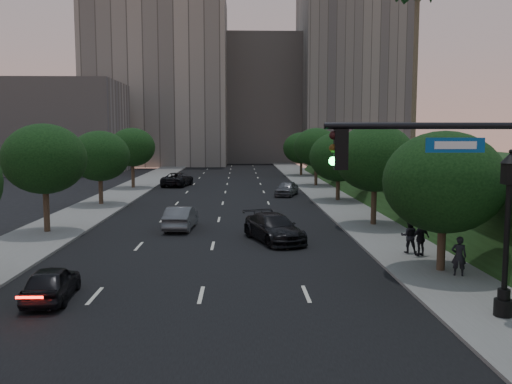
{
  "coord_description": "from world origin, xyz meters",
  "views": [
    {
      "loc": [
        1.47,
        -15.02,
        6.13
      ],
      "look_at": [
        2.18,
        8.18,
        3.6
      ],
      "focal_mm": 38.0,
      "sensor_mm": 36.0,
      "label": 1
    }
  ],
  "objects_px": {
    "street_lamp": "(506,241)",
    "sedan_far_left": "(178,179)",
    "sedan_mid_left": "(181,218)",
    "pedestrian_a": "(459,256)",
    "traffic_signal_mast": "(501,236)",
    "pedestrian_b": "(409,236)",
    "sedan_near_left": "(51,283)",
    "sedan_far_right": "(287,188)",
    "pedestrian_c": "(421,238)",
    "sedan_near_right": "(274,228)"
  },
  "relations": [
    {
      "from": "sedan_near_left",
      "to": "sedan_far_left",
      "type": "distance_m",
      "value": 43.05
    },
    {
      "from": "sedan_mid_left",
      "to": "sedan_far_right",
      "type": "distance_m",
      "value": 20.12
    },
    {
      "from": "sedan_far_right",
      "to": "pedestrian_a",
      "type": "xyz_separation_m",
      "value": [
        4.59,
        -30.56,
        0.26
      ]
    },
    {
      "from": "traffic_signal_mast",
      "to": "sedan_near_right",
      "type": "bearing_deg",
      "value": 103.85
    },
    {
      "from": "pedestrian_a",
      "to": "pedestrian_b",
      "type": "height_order",
      "value": "pedestrian_b"
    },
    {
      "from": "traffic_signal_mast",
      "to": "sedan_near_left",
      "type": "bearing_deg",
      "value": 151.96
    },
    {
      "from": "sedan_mid_left",
      "to": "sedan_near_right",
      "type": "xyz_separation_m",
      "value": [
        5.68,
        -4.07,
        0.03
      ]
    },
    {
      "from": "traffic_signal_mast",
      "to": "street_lamp",
      "type": "xyz_separation_m",
      "value": [
        2.37,
        4.4,
        -1.04
      ]
    },
    {
      "from": "street_lamp",
      "to": "sedan_mid_left",
      "type": "height_order",
      "value": "street_lamp"
    },
    {
      "from": "street_lamp",
      "to": "pedestrian_a",
      "type": "distance_m",
      "value": 5.32
    },
    {
      "from": "sedan_far_left",
      "to": "pedestrian_a",
      "type": "xyz_separation_m",
      "value": [
        16.39,
        -40.66,
        0.19
      ]
    },
    {
      "from": "street_lamp",
      "to": "sedan_near_right",
      "type": "xyz_separation_m",
      "value": [
        -6.72,
        13.22,
        -1.86
      ]
    },
    {
      "from": "street_lamp",
      "to": "sedan_far_left",
      "type": "height_order",
      "value": "street_lamp"
    },
    {
      "from": "sedan_far_left",
      "to": "pedestrian_b",
      "type": "distance_m",
      "value": 39.47
    },
    {
      "from": "traffic_signal_mast",
      "to": "sedan_near_left",
      "type": "height_order",
      "value": "traffic_signal_mast"
    },
    {
      "from": "traffic_signal_mast",
      "to": "sedan_near_left",
      "type": "distance_m",
      "value": 15.27
    },
    {
      "from": "traffic_signal_mast",
      "to": "pedestrian_c",
      "type": "xyz_separation_m",
      "value": [
        2.57,
        13.17,
        -2.65
      ]
    },
    {
      "from": "sedan_far_left",
      "to": "sedan_near_right",
      "type": "height_order",
      "value": "sedan_far_left"
    },
    {
      "from": "sedan_mid_left",
      "to": "pedestrian_b",
      "type": "relative_size",
      "value": 2.65
    },
    {
      "from": "sedan_mid_left",
      "to": "pedestrian_a",
      "type": "bearing_deg",
      "value": 140.41
    },
    {
      "from": "traffic_signal_mast",
      "to": "pedestrian_b",
      "type": "height_order",
      "value": "traffic_signal_mast"
    },
    {
      "from": "sedan_far_right",
      "to": "pedestrian_c",
      "type": "relative_size",
      "value": 2.48
    },
    {
      "from": "sedan_near_left",
      "to": "sedan_far_right",
      "type": "distance_m",
      "value": 34.92
    },
    {
      "from": "traffic_signal_mast",
      "to": "street_lamp",
      "type": "distance_m",
      "value": 5.11
    },
    {
      "from": "traffic_signal_mast",
      "to": "street_lamp",
      "type": "relative_size",
      "value": 1.25
    },
    {
      "from": "sedan_far_left",
      "to": "pedestrian_b",
      "type": "height_order",
      "value": "pedestrian_b"
    },
    {
      "from": "sedan_mid_left",
      "to": "sedan_far_right",
      "type": "relative_size",
      "value": 1.06
    },
    {
      "from": "pedestrian_c",
      "to": "sedan_near_left",
      "type": "bearing_deg",
      "value": -2.15
    },
    {
      "from": "traffic_signal_mast",
      "to": "pedestrian_b",
      "type": "relative_size",
      "value": 4.09
    },
    {
      "from": "sedan_far_right",
      "to": "pedestrian_c",
      "type": "distance_m",
      "value": 27.15
    },
    {
      "from": "sedan_near_right",
      "to": "sedan_far_right",
      "type": "height_order",
      "value": "sedan_near_right"
    },
    {
      "from": "traffic_signal_mast",
      "to": "pedestrian_c",
      "type": "relative_size",
      "value": 4.03
    },
    {
      "from": "traffic_signal_mast",
      "to": "sedan_near_left",
      "type": "xyz_separation_m",
      "value": [
        -13.21,
        7.03,
        -3.02
      ]
    },
    {
      "from": "sedan_far_left",
      "to": "sedan_far_right",
      "type": "relative_size",
      "value": 1.33
    },
    {
      "from": "sedan_near_right",
      "to": "sedan_near_left",
      "type": "bearing_deg",
      "value": -149.29
    },
    {
      "from": "sedan_near_left",
      "to": "sedan_far_left",
      "type": "height_order",
      "value": "sedan_far_left"
    },
    {
      "from": "sedan_near_left",
      "to": "pedestrian_c",
      "type": "distance_m",
      "value": 16.94
    },
    {
      "from": "sedan_far_left",
      "to": "street_lamp",
      "type": "bearing_deg",
      "value": 118.87
    },
    {
      "from": "sedan_far_right",
      "to": "pedestrian_a",
      "type": "distance_m",
      "value": 30.9
    },
    {
      "from": "sedan_far_left",
      "to": "sedan_mid_left",
      "type": "bearing_deg",
      "value": 106.63
    },
    {
      "from": "pedestrian_a",
      "to": "sedan_far_right",
      "type": "bearing_deg",
      "value": -62.11
    },
    {
      "from": "street_lamp",
      "to": "pedestrian_b",
      "type": "relative_size",
      "value": 3.28
    },
    {
      "from": "sedan_mid_left",
      "to": "street_lamp",
      "type": "bearing_deg",
      "value": 129.46
    },
    {
      "from": "sedan_far_right",
      "to": "pedestrian_b",
      "type": "distance_m",
      "value": 26.41
    },
    {
      "from": "sedan_far_left",
      "to": "pedestrian_c",
      "type": "xyz_separation_m",
      "value": [
        16.02,
        -36.92,
        0.22
      ]
    },
    {
      "from": "sedan_far_left",
      "to": "sedan_far_right",
      "type": "height_order",
      "value": "sedan_far_left"
    },
    {
      "from": "sedan_far_left",
      "to": "pedestrian_a",
      "type": "height_order",
      "value": "pedestrian_a"
    },
    {
      "from": "street_lamp",
      "to": "sedan_near_left",
      "type": "bearing_deg",
      "value": 170.4
    },
    {
      "from": "sedan_near_left",
      "to": "sedan_far_right",
      "type": "relative_size",
      "value": 0.88
    },
    {
      "from": "sedan_near_left",
      "to": "sedan_mid_left",
      "type": "distance_m",
      "value": 15.0
    }
  ]
}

